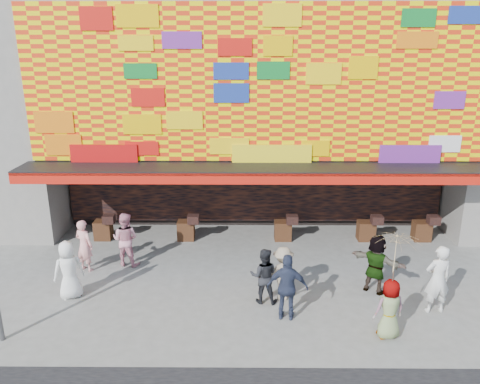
{
  "coord_description": "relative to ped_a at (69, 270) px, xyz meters",
  "views": [
    {
      "loc": [
        -0.43,
        -11.08,
        6.76
      ],
      "look_at": [
        -0.53,
        2.0,
        2.63
      ],
      "focal_mm": 35.0,
      "sensor_mm": 36.0,
      "label": 1
    }
  ],
  "objects": [
    {
      "name": "parasol",
      "position": [
        8.29,
        -1.8,
        1.36
      ],
      "size": [
        1.1,
        1.13,
        1.94
      ],
      "color": "beige",
      "rests_on": "ground"
    },
    {
      "name": "ped_c",
      "position": [
        5.37,
        -0.2,
        -0.05
      ],
      "size": [
        0.83,
        0.68,
        1.57
      ],
      "primitive_type": "imported",
      "rotation": [
        0.0,
        0.0,
        3.03
      ],
      "color": "#212227",
      "rests_on": "ground"
    },
    {
      "name": "ped_a",
      "position": [
        0.0,
        0.0,
        0.0
      ],
      "size": [
        0.98,
        0.88,
        1.68
      ],
      "primitive_type": "imported",
      "rotation": [
        0.0,
        0.0,
        3.68
      ],
      "color": "white",
      "rests_on": "ground"
    },
    {
      "name": "ped_g",
      "position": [
        8.29,
        -1.8,
        -0.08
      ],
      "size": [
        0.82,
        0.62,
        1.51
      ],
      "primitive_type": "imported",
      "rotation": [
        0.0,
        0.0,
        3.35
      ],
      "color": "gray",
      "rests_on": "ground"
    },
    {
      "name": "ped_b",
      "position": [
        -0.11,
        1.65,
        -0.0
      ],
      "size": [
        0.72,
        0.62,
        1.67
      ],
      "primitive_type": "imported",
      "rotation": [
        0.0,
        0.0,
        2.71
      ],
      "color": "#F7A3A0",
      "rests_on": "ground"
    },
    {
      "name": "shop_building",
      "position": [
        5.23,
        7.67,
        4.4
      ],
      "size": [
        15.2,
        9.4,
        10.0
      ],
      "color": "gray",
      "rests_on": "ground"
    },
    {
      "name": "ped_f",
      "position": [
        8.55,
        0.39,
        0.03
      ],
      "size": [
        1.58,
        1.38,
        1.73
      ],
      "primitive_type": "imported",
      "rotation": [
        0.0,
        0.0,
        2.48
      ],
      "color": "gray",
      "rests_on": "ground"
    },
    {
      "name": "ped_e",
      "position": [
        5.93,
        -1.02,
        0.05
      ],
      "size": [
        1.1,
        0.59,
        1.78
      ],
      "primitive_type": "imported",
      "rotation": [
        0.0,
        0.0,
        2.99
      ],
      "color": "#2C344E",
      "rests_on": "ground"
    },
    {
      "name": "ground",
      "position": [
        5.23,
        -0.5,
        -0.84
      ],
      "size": [
        90.0,
        90.0,
        0.0
      ],
      "primitive_type": "plane",
      "color": "slate",
      "rests_on": "ground"
    },
    {
      "name": "ped_i",
      "position": [
        1.07,
        2.05,
        0.04
      ],
      "size": [
        0.96,
        0.82,
        1.75
      ],
      "primitive_type": "imported",
      "rotation": [
        0.0,
        0.0,
        2.94
      ],
      "color": "pink",
      "rests_on": "ground"
    },
    {
      "name": "ped_h",
      "position": [
        9.86,
        -0.66,
        0.1
      ],
      "size": [
        0.73,
        0.53,
        1.88
      ],
      "primitive_type": "imported",
      "rotation": [
        0.0,
        0.0,
        3.26
      ],
      "color": "silver",
      "rests_on": "ground"
    },
    {
      "name": "ped_d",
      "position": [
        5.9,
        -0.03,
        -0.07
      ],
      "size": [
        1.01,
        0.59,
        1.54
      ],
      "primitive_type": "imported",
      "rotation": [
        0.0,
        0.0,
        3.16
      ],
      "color": "gray",
      "rests_on": "ground"
    }
  ]
}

